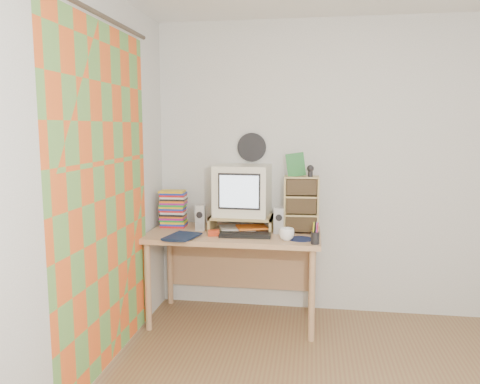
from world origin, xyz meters
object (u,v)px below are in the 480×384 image
(desk, at_px, (235,246))
(crt_monitor, at_px, (242,190))
(dvd_stack, at_px, (173,209))
(mug, at_px, (287,234))
(keyboard, at_px, (245,235))
(cd_rack, at_px, (301,205))
(diary, at_px, (170,234))

(desk, height_order, crt_monitor, crt_monitor)
(desk, relative_size, dvd_stack, 4.69)
(dvd_stack, bearing_deg, crt_monitor, -2.33)
(crt_monitor, relative_size, mug, 3.78)
(keyboard, relative_size, cd_rack, 0.87)
(crt_monitor, relative_size, diary, 1.69)
(dvd_stack, bearing_deg, mug, -21.66)
(diary, bearing_deg, desk, 44.82)
(dvd_stack, bearing_deg, desk, -11.24)
(keyboard, height_order, dvd_stack, dvd_stack)
(desk, xyz_separation_m, dvd_stack, (-0.55, 0.09, 0.28))
(dvd_stack, xyz_separation_m, cd_rack, (1.09, -0.07, 0.08))
(cd_rack, bearing_deg, mug, -112.21)
(keyboard, height_order, cd_rack, cd_rack)
(dvd_stack, height_order, mug, dvd_stack)
(mug, xyz_separation_m, diary, (-0.91, -0.04, -0.02))
(dvd_stack, height_order, diary, dvd_stack)
(crt_monitor, relative_size, keyboard, 1.09)
(desk, height_order, diary, diary)
(mug, bearing_deg, diary, -177.45)
(desk, bearing_deg, diary, -147.11)
(crt_monitor, relative_size, dvd_stack, 1.47)
(desk, distance_m, crt_monitor, 0.47)
(cd_rack, relative_size, diary, 1.77)
(desk, relative_size, crt_monitor, 3.18)
(desk, height_order, dvd_stack, dvd_stack)
(desk, xyz_separation_m, cd_rack, (0.54, 0.02, 0.37))
(desk, xyz_separation_m, crt_monitor, (0.05, 0.09, 0.46))
(mug, bearing_deg, desk, 149.36)
(desk, distance_m, diary, 0.58)
(desk, bearing_deg, cd_rack, 1.94)
(desk, height_order, mug, mug)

